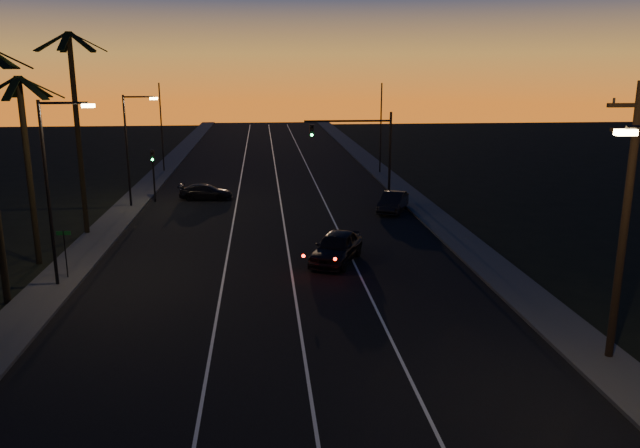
{
  "coord_description": "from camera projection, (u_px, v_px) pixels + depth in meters",
  "views": [
    {
      "loc": [
        -0.9,
        -9.91,
        10.38
      ],
      "look_at": [
        1.81,
        19.08,
        3.1
      ],
      "focal_mm": 35.0,
      "sensor_mm": 36.0,
      "label": 1
    }
  ],
  "objects": [
    {
      "name": "street_sign",
      "position": [
        65.0,
        249.0,
        31.07
      ],
      "size": [
        0.7,
        0.06,
        2.6
      ],
      "color": "black",
      "rests_on": "ground"
    },
    {
      "name": "streetlight_left_near",
      "position": [
        53.0,
        179.0,
        29.23
      ],
      "size": [
        2.55,
        0.26,
        9.0
      ],
      "color": "black",
      "rests_on": "ground"
    },
    {
      "name": "right_car",
      "position": [
        393.0,
        202.0,
        46.29
      ],
      "size": [
        3.19,
        4.67,
        1.46
      ],
      "color": "black",
      "rests_on": "road"
    },
    {
      "name": "signal_mast",
      "position": [
        362.0,
        140.0,
        50.28
      ],
      "size": [
        7.1,
        0.41,
        7.0
      ],
      "color": "black",
      "rests_on": "ground"
    },
    {
      "name": "palm_mid",
      "position": [
        26.0,
        150.0,
        32.64
      ],
      "size": [
        4.25,
        4.16,
        10.03
      ],
      "color": "black",
      "rests_on": "ground"
    },
    {
      "name": "signal_post",
      "position": [
        153.0,
        166.0,
        49.23
      ],
      "size": [
        0.28,
        0.37,
        4.2
      ],
      "color": "black",
      "rests_on": "ground"
    },
    {
      "name": "sidewalk_left",
      "position": [
        103.0,
        233.0,
        40.11
      ],
      "size": [
        2.4,
        170.0,
        0.16
      ],
      "primitive_type": "cube",
      "color": "#3B3B38",
      "rests_on": "ground"
    },
    {
      "name": "utility_pole",
      "position": [
        625.0,
        219.0,
        21.59
      ],
      "size": [
        2.2,
        0.28,
        10.0
      ],
      "color": "black",
      "rests_on": "ground"
    },
    {
      "name": "palm_far",
      "position": [
        76.0,
        115.0,
        38.2
      ],
      "size": [
        4.25,
        4.16,
        12.53
      ],
      "color": "black",
      "rests_on": "ground"
    },
    {
      "name": "far_pole_left",
      "position": [
        162.0,
        128.0,
        63.21
      ],
      "size": [
        0.14,
        0.14,
        9.0
      ],
      "primitive_type": "cylinder",
      "color": "black",
      "rests_on": "ground"
    },
    {
      "name": "streetlight_left_far",
      "position": [
        131.0,
        142.0,
        46.68
      ],
      "size": [
        2.55,
        0.26,
        8.5
      ],
      "color": "black",
      "rests_on": "ground"
    },
    {
      "name": "lead_car",
      "position": [
        336.0,
        247.0,
        34.19
      ],
      "size": [
        3.97,
        5.8,
        1.69
      ],
      "color": "black",
      "rests_on": "road"
    },
    {
      "name": "lane_stripe_right",
      "position": [
        337.0,
        229.0,
        41.5
      ],
      "size": [
        0.12,
        160.0,
        0.01
      ],
      "primitive_type": "cube",
      "color": "silver",
      "rests_on": "road"
    },
    {
      "name": "road",
      "position": [
        277.0,
        230.0,
        41.14
      ],
      "size": [
        20.0,
        170.0,
        0.01
      ],
      "primitive_type": "cube",
      "color": "black",
      "rests_on": "ground"
    },
    {
      "name": "sidewalk_right",
      "position": [
        443.0,
        225.0,
        42.14
      ],
      "size": [
        2.4,
        170.0,
        0.16
      ],
      "primitive_type": "cube",
      "color": "#3B3B38",
      "rests_on": "ground"
    },
    {
      "name": "lane_stripe_mid",
      "position": [
        285.0,
        230.0,
        41.19
      ],
      "size": [
        0.12,
        160.0,
        0.01
      ],
      "primitive_type": "cube",
      "color": "silver",
      "rests_on": "road"
    },
    {
      "name": "lane_stripe_left",
      "position": [
        232.0,
        231.0,
        40.87
      ],
      "size": [
        0.12,
        160.0,
        0.01
      ],
      "primitive_type": "cube",
      "color": "silver",
      "rests_on": "road"
    },
    {
      "name": "cross_car",
      "position": [
        206.0,
        192.0,
        50.64
      ],
      "size": [
        4.43,
        2.14,
        1.24
      ],
      "color": "black",
      "rests_on": "road"
    },
    {
      "name": "far_pole_right",
      "position": [
        381.0,
        129.0,
        62.3
      ],
      "size": [
        0.14,
        0.14,
        9.0
      ],
      "primitive_type": "cylinder",
      "color": "black",
      "rests_on": "ground"
    }
  ]
}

